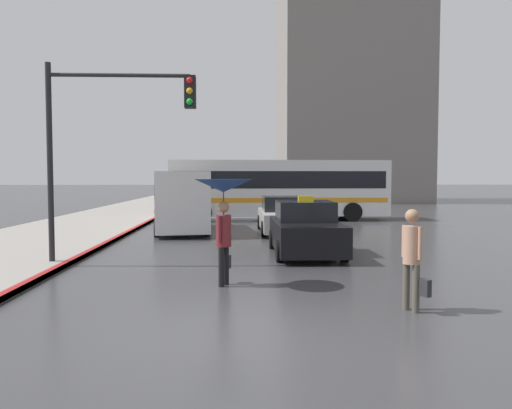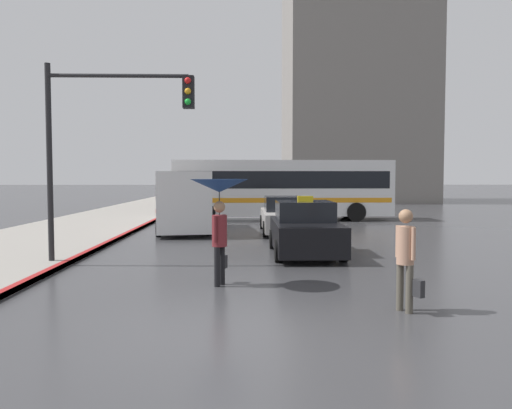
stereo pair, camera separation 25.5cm
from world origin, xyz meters
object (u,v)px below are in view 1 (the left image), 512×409
object	(u,v)px
ambulance_van	(181,199)
pedestrian_with_umbrella	(224,197)
taxi	(305,230)
traffic_light	(112,124)
pedestrian_man	(412,253)
city_bus	(279,187)
sedan_red	(283,216)

from	to	relation	value
ambulance_van	pedestrian_with_umbrella	size ratio (longest dim) A/B	2.57
taxi	ambulance_van	xyz separation A→B (m)	(-4.26, 6.21, 0.66)
ambulance_van	traffic_light	distance (m)	8.23
ambulance_van	pedestrian_man	distance (m)	13.47
traffic_light	pedestrian_man	bearing A→B (deg)	-37.21
ambulance_van	traffic_light	bearing A→B (deg)	76.02
traffic_light	pedestrian_with_umbrella	bearing A→B (deg)	-40.83
city_bus	pedestrian_man	xyz separation A→B (m)	(0.63, -18.08, -0.76)
pedestrian_man	taxi	bearing A→B (deg)	163.21
pedestrian_with_umbrella	ambulance_van	bearing A→B (deg)	35.65
sedan_red	ambulance_van	bearing A→B (deg)	-5.20
pedestrian_with_umbrella	pedestrian_man	size ratio (longest dim) A/B	1.29
sedan_red	city_bus	xyz separation A→B (m)	(0.36, 6.02, 1.07)
taxi	sedan_red	distance (m)	5.83
taxi	traffic_light	distance (m)	6.07
sedan_red	taxi	bearing A→B (deg)	90.94
taxi	city_bus	distance (m)	11.90
pedestrian_man	traffic_light	size ratio (longest dim) A/B	0.34
city_bus	sedan_red	bearing A→B (deg)	175.89
taxi	traffic_light	bearing A→B (deg)	18.17
taxi	pedestrian_with_umbrella	xyz separation A→B (m)	(-2.27, -4.11, 1.12)
sedan_red	city_bus	size ratio (longest dim) A/B	0.42
city_bus	pedestrian_with_umbrella	distance (m)	16.17
sedan_red	city_bus	world-z (taller)	city_bus
ambulance_van	traffic_light	xyz separation A→B (m)	(-0.83, -7.89, 2.19)
sedan_red	pedestrian_with_umbrella	size ratio (longest dim) A/B	2.18
city_bus	traffic_light	bearing A→B (deg)	157.68
ambulance_van	traffic_light	world-z (taller)	traffic_light
taxi	pedestrian_man	world-z (taller)	pedestrian_man
pedestrian_man	traffic_light	bearing A→B (deg)	-152.19
taxi	sedan_red	size ratio (longest dim) A/B	0.84
taxi	ambulance_van	world-z (taller)	ambulance_van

